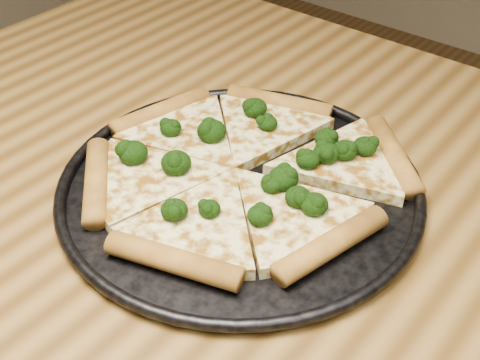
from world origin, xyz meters
The scene contains 4 objects.
dining_table centered at (0.00, 0.00, 0.66)m, with size 1.20×0.90×0.75m.
pizza_pan centered at (-0.08, 0.04, 0.76)m, with size 0.37×0.37×0.02m.
pizza centered at (-0.09, 0.06, 0.77)m, with size 0.34×0.34×0.02m.
broccoli_florets centered at (-0.08, 0.07, 0.78)m, with size 0.22×0.23×0.02m.
Camera 1 is at (0.24, -0.35, 1.17)m, focal length 47.96 mm.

